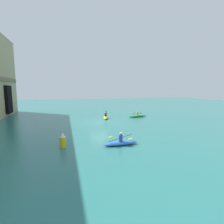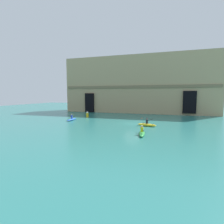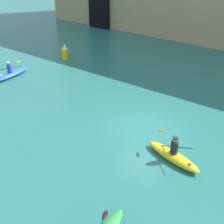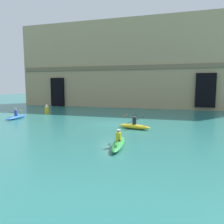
{
  "view_description": "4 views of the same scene",
  "coord_description": "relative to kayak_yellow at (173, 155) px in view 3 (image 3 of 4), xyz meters",
  "views": [
    {
      "loc": [
        -25.3,
        4.78,
        4.92
      ],
      "look_at": [
        -0.95,
        -1.76,
        1.54
      ],
      "focal_mm": 28.0,
      "sensor_mm": 36.0,
      "label": 1
    },
    {
      "loc": [
        5.24,
        -27.45,
        4.68
      ],
      "look_at": [
        -3.63,
        0.45,
        1.73
      ],
      "focal_mm": 28.0,
      "sensor_mm": 36.0,
      "label": 2
    },
    {
      "loc": [
        6.75,
        -12.29,
        8.93
      ],
      "look_at": [
        -1.19,
        -1.28,
        1.15
      ],
      "focal_mm": 50.0,
      "sensor_mm": 36.0,
      "label": 3
    },
    {
      "loc": [
        5.77,
        -19.86,
        3.76
      ],
      "look_at": [
        -0.36,
        1.11,
        1.04
      ],
      "focal_mm": 35.0,
      "sensor_mm": 36.0,
      "label": 4
    }
  ],
  "objects": [
    {
      "name": "ground_plane",
      "position": [
        -2.44,
        1.59,
        -0.26
      ],
      "size": [
        120.0,
        120.0,
        0.0
      ],
      "primitive_type": "plane",
      "color": "#28706B"
    },
    {
      "name": "marker_buoy",
      "position": [
        -12.91,
        6.69,
        0.34
      ],
      "size": [
        0.53,
        0.53,
        1.28
      ],
      "color": "yellow",
      "rests_on": "ground"
    },
    {
      "name": "kayak_yellow",
      "position": [
        0.0,
        0.0,
        0.0
      ],
      "size": [
        2.95,
        1.38,
        1.25
      ],
      "rotation": [
        0.0,
        0.0,
        6.02
      ],
      "color": "yellow",
      "rests_on": "ground"
    },
    {
      "name": "kayak_blue",
      "position": [
        -13.67,
        1.81,
        -0.04
      ],
      "size": [
        0.84,
        3.17,
        1.12
      ],
      "rotation": [
        0.0,
        0.0,
        1.62
      ],
      "color": "blue",
      "rests_on": "ground"
    }
  ]
}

